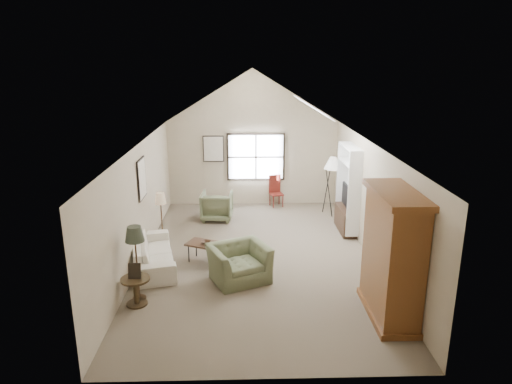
{
  "coord_description": "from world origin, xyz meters",
  "views": [
    {
      "loc": [
        -0.28,
        -9.28,
        4.2
      ],
      "look_at": [
        0.0,
        0.4,
        1.4
      ],
      "focal_mm": 32.0,
      "sensor_mm": 36.0,
      "label": 1
    }
  ],
  "objects_px": {
    "armoire": "(392,255)",
    "side_chair": "(276,191)",
    "coffee_table": "(206,252)",
    "side_table": "(136,291)",
    "sofa": "(153,253)",
    "armchair_far": "(217,206)",
    "armchair_near": "(239,263)"
  },
  "relations": [
    {
      "from": "sofa",
      "to": "coffee_table",
      "type": "bearing_deg",
      "value": -94.47
    },
    {
      "from": "coffee_table",
      "to": "armchair_near",
      "type": "bearing_deg",
      "value": -50.42
    },
    {
      "from": "sofa",
      "to": "coffee_table",
      "type": "relative_size",
      "value": 2.48
    },
    {
      "from": "armchair_far",
      "to": "side_chair",
      "type": "distance_m",
      "value": 2.05
    },
    {
      "from": "armchair_near",
      "to": "coffee_table",
      "type": "relative_size",
      "value": 1.31
    },
    {
      "from": "sofa",
      "to": "side_chair",
      "type": "bearing_deg",
      "value": -49.17
    },
    {
      "from": "armoire",
      "to": "armchair_near",
      "type": "relative_size",
      "value": 2.01
    },
    {
      "from": "side_chair",
      "to": "armoire",
      "type": "bearing_deg",
      "value": -93.13
    },
    {
      "from": "armoire",
      "to": "side_chair",
      "type": "distance_m",
      "value": 6.31
    },
    {
      "from": "coffee_table",
      "to": "side_chair",
      "type": "distance_m",
      "value": 4.27
    },
    {
      "from": "coffee_table",
      "to": "side_table",
      "type": "xyz_separation_m",
      "value": [
        -1.11,
        -1.78,
        0.05
      ]
    },
    {
      "from": "armchair_near",
      "to": "side_chair",
      "type": "xyz_separation_m",
      "value": [
        1.08,
        4.73,
        0.11
      ]
    },
    {
      "from": "side_chair",
      "to": "side_table",
      "type": "bearing_deg",
      "value": -133.97
    },
    {
      "from": "armoire",
      "to": "side_table",
      "type": "distance_m",
      "value": 4.48
    },
    {
      "from": "side_chair",
      "to": "armchair_far",
      "type": "bearing_deg",
      "value": -163.31
    },
    {
      "from": "armchair_far",
      "to": "side_chair",
      "type": "relative_size",
      "value": 0.91
    },
    {
      "from": "armoire",
      "to": "armchair_near",
      "type": "xyz_separation_m",
      "value": [
        -2.56,
        1.37,
        -0.74
      ]
    },
    {
      "from": "coffee_table",
      "to": "armoire",
      "type": "bearing_deg",
      "value": -34.34
    },
    {
      "from": "armchair_far",
      "to": "coffee_table",
      "type": "height_order",
      "value": "armchair_far"
    },
    {
      "from": "armoire",
      "to": "armchair_near",
      "type": "height_order",
      "value": "armoire"
    },
    {
      "from": "armoire",
      "to": "coffee_table",
      "type": "bearing_deg",
      "value": 145.66
    },
    {
      "from": "sofa",
      "to": "armchair_far",
      "type": "xyz_separation_m",
      "value": [
        1.2,
        2.92,
        0.08
      ]
    },
    {
      "from": "side_table",
      "to": "coffee_table",
      "type": "bearing_deg",
      "value": 57.97
    },
    {
      "from": "coffee_table",
      "to": "side_table",
      "type": "bearing_deg",
      "value": -122.03
    },
    {
      "from": "armoire",
      "to": "sofa",
      "type": "bearing_deg",
      "value": 154.84
    },
    {
      "from": "armchair_near",
      "to": "side_chair",
      "type": "distance_m",
      "value": 4.85
    },
    {
      "from": "armoire",
      "to": "sofa",
      "type": "distance_m",
      "value": 4.9
    },
    {
      "from": "coffee_table",
      "to": "side_table",
      "type": "relative_size",
      "value": 1.61
    },
    {
      "from": "sofa",
      "to": "coffee_table",
      "type": "height_order",
      "value": "sofa"
    },
    {
      "from": "sofa",
      "to": "side_chair",
      "type": "xyz_separation_m",
      "value": [
        2.9,
        4.04,
        0.16
      ]
    },
    {
      "from": "side_chair",
      "to": "sofa",
      "type": "bearing_deg",
      "value": -142.42
    },
    {
      "from": "sofa",
      "to": "armchair_near",
      "type": "bearing_deg",
      "value": -124.05
    }
  ]
}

